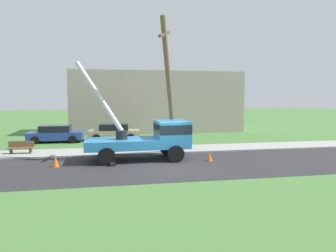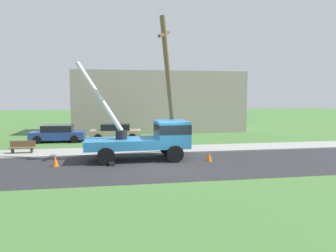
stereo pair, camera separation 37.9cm
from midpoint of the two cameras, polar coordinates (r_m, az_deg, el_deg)
The scene contains 11 objects.
ground_plane at distance 29.62m, azimuth -5.12°, elevation -2.10°, with size 120.00×120.00×0.00m, color #477538.
road_asphalt at distance 17.90m, azimuth -1.15°, elevation -7.11°, with size 80.00×7.05×0.01m, color #2B2B2D.
sidewalk_strip at distance 22.71m, azimuth -3.30°, elevation -4.29°, with size 80.00×2.88×0.10m, color #9E9E99.
utility_truck at distance 19.48m, azimuth -3.59°, elevation -1.89°, with size 6.81×3.21×5.98m.
leaning_utility_pole at distance 20.37m, azimuth -0.35°, elevation 7.02°, with size 1.83×3.12×8.68m.
traffic_cone_ahead at distance 19.25m, azimuth 6.86°, elevation -5.41°, with size 0.36×0.36×0.56m, color orange.
traffic_cone_behind at distance 18.68m, azimuth -20.03°, elevation -6.04°, with size 0.36×0.36×0.56m, color orange.
parked_sedan_blue at distance 28.30m, azimuth -19.81°, elevation -1.31°, with size 4.44×2.08×1.42m.
parked_sedan_tan at distance 28.39m, azimuth -9.99°, elevation -1.04°, with size 4.54×2.27×1.42m.
park_bench at distance 23.23m, azimuth -25.25°, elevation -3.56°, with size 1.60×0.45×0.90m.
lowrise_building_backdrop at distance 35.13m, azimuth -2.46°, elevation 4.35°, with size 18.00×6.00×6.40m, color #A5998C.
Camera 1 is at (-3.16, -17.17, 3.92)m, focal length 34.07 mm.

